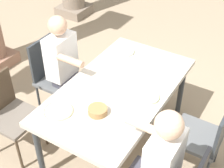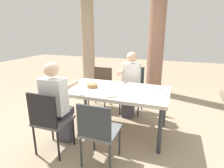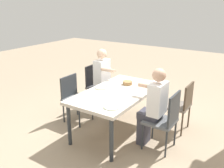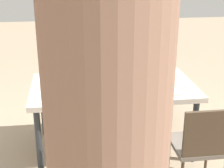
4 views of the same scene
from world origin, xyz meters
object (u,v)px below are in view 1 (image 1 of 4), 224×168
object	(u,v)px
chair_west_north	(8,111)
chair_mid_south	(206,135)
diner_man_white	(154,168)
plate_1	(148,97)
plate_0	(58,111)
plate_2	(123,51)
diner_woman_green	(67,68)
dining_table	(118,93)
bread_basket	(98,111)
chair_mid_north	(53,73)

from	to	relation	value
chair_west_north	chair_mid_south	distance (m)	1.92
diner_man_white	plate_1	distance (m)	0.76
plate_1	plate_0	bearing A→B (deg)	135.03
chair_west_north	diner_man_white	size ratio (longest dim) A/B	0.68
plate_2	diner_woman_green	bearing A→B (deg)	141.50
chair_west_north	chair_mid_south	world-z (taller)	chair_west_north
plate_0	plate_2	world-z (taller)	same
diner_woman_green	plate_2	world-z (taller)	diner_woman_green
chair_mid_south	dining_table	bearing A→B (deg)	94.88
plate_0	diner_man_white	bearing A→B (deg)	-93.77
chair_mid_south	bread_basket	distance (m)	1.02
plate_1	bread_basket	bearing A→B (deg)	146.38
chair_west_north	chair_mid_north	size ratio (longest dim) A/B	0.93
dining_table	chair_west_north	xyz separation A→B (m)	(-0.64, 0.89, -0.17)
chair_mid_south	plate_2	distance (m)	1.30
chair_mid_south	plate_2	world-z (taller)	chair_mid_south
chair_mid_north	plate_1	bearing A→B (deg)	-92.78
diner_man_white	plate_2	distance (m)	1.56
dining_table	diner_woman_green	bearing A→B (deg)	83.94
plate_1	chair_mid_north	bearing A→B (deg)	87.22
chair_mid_north	diner_woman_green	size ratio (longest dim) A/B	0.74
chair_west_north	diner_man_white	distance (m)	1.59
dining_table	chair_mid_south	bearing A→B (deg)	-85.12
chair_mid_north	plate_1	xyz separation A→B (m)	(-0.06, -1.21, 0.22)
diner_woman_green	chair_west_north	bearing A→B (deg)	163.99
plate_1	diner_man_white	bearing A→B (deg)	-149.72
dining_table	chair_west_north	world-z (taller)	chair_west_north
bread_basket	plate_1	bearing A→B (deg)	-33.62
plate_0	chair_mid_north	bearing A→B (deg)	44.00
bread_basket	plate_2	bearing A→B (deg)	17.49
plate_1	plate_2	bearing A→B (deg)	46.18
diner_woman_green	plate_2	size ratio (longest dim) A/B	4.98
plate_0	bread_basket	distance (m)	0.35
chair_mid_north	plate_2	bearing A→B (deg)	-50.48
chair_mid_south	diner_woman_green	distance (m)	1.59
diner_man_white	plate_0	bearing A→B (deg)	86.23
chair_west_north	plate_2	distance (m)	1.38
plate_0	chair_mid_south	bearing A→B (deg)	-61.03
dining_table	plate_2	world-z (taller)	plate_2
diner_man_white	bread_basket	size ratio (longest dim) A/B	7.49
plate_0	bread_basket	xyz separation A→B (m)	(0.17, -0.31, 0.02)
dining_table	plate_2	bearing A→B (deg)	25.60
chair_mid_south	plate_1	size ratio (longest dim) A/B	3.93
plate_1	chair_west_north	bearing A→B (deg)	118.51
chair_west_north	plate_0	xyz separation A→B (m)	(0.07, -0.62, 0.24)
diner_woman_green	dining_table	bearing A→B (deg)	-96.06
chair_west_north	chair_mid_south	bearing A→B (deg)	-68.23
plate_1	bread_basket	distance (m)	0.51
chair_west_north	plate_2	bearing A→B (deg)	-26.58
chair_mid_south	plate_0	size ratio (longest dim) A/B	3.32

